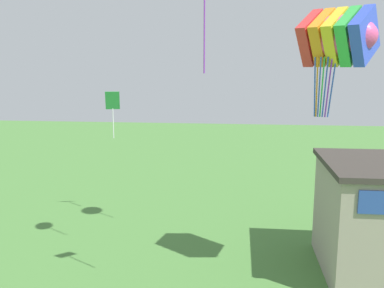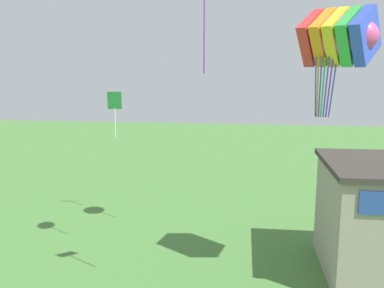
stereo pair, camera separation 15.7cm
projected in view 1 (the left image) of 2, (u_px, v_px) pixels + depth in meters
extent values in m
ellipsoid|color=#E54C8C|center=(338.00, 37.00, 16.04)|extent=(3.67, 3.50, 2.21)
cube|color=red|center=(313.00, 38.00, 16.70)|extent=(1.63, 2.07, 2.25)
cube|color=orange|center=(325.00, 37.00, 16.37)|extent=(1.63, 2.07, 2.25)
cube|color=yellow|center=(338.00, 37.00, 16.04)|extent=(1.63, 2.07, 2.25)
cube|color=green|center=(351.00, 36.00, 15.72)|extent=(1.63, 2.07, 2.25)
cube|color=blue|center=(365.00, 36.00, 15.39)|extent=(1.63, 2.07, 2.25)
cylinder|color=blue|center=(315.00, 87.00, 16.34)|extent=(0.21, 0.36, 2.28)
cylinder|color=orange|center=(317.00, 87.00, 16.31)|extent=(0.16, 0.37, 2.28)
cylinder|color=blue|center=(319.00, 87.00, 16.27)|extent=(0.11, 0.38, 2.28)
cylinder|color=green|center=(322.00, 88.00, 16.23)|extent=(0.05, 0.37, 2.28)
cylinder|color=blue|center=(325.00, 88.00, 16.20)|extent=(0.11, 0.38, 2.28)
cylinder|color=purple|center=(328.00, 88.00, 16.17)|extent=(0.16, 0.37, 2.28)
cylinder|color=blue|center=(332.00, 88.00, 16.15)|extent=(0.21, 0.36, 2.28)
cube|color=green|center=(112.00, 100.00, 24.85)|extent=(0.91, 0.65, 1.06)
cylinder|color=white|center=(113.00, 123.00, 25.09)|extent=(0.05, 0.05, 1.76)
cylinder|color=purple|center=(204.00, 32.00, 14.07)|extent=(0.05, 0.05, 2.71)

